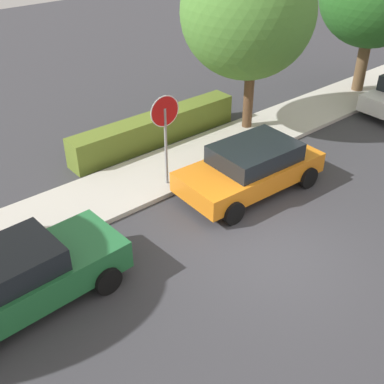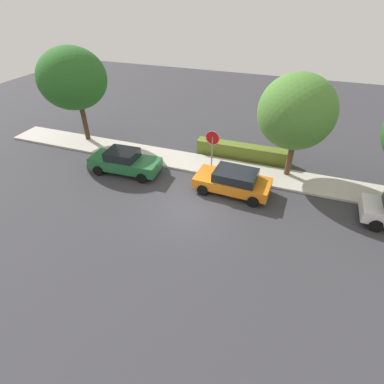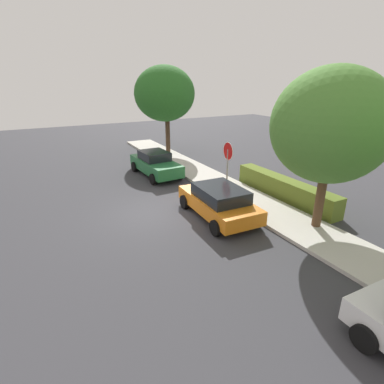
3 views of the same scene
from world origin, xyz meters
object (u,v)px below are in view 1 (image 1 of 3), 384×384
object	(u,v)px
parked_car_green	(20,278)
street_tree_near_corner	(248,13)
stop_sign	(165,125)
parked_car_orange	(251,167)

from	to	relation	value
parked_car_green	street_tree_near_corner	world-z (taller)	street_tree_near_corner
street_tree_near_corner	stop_sign	bearing A→B (deg)	-162.67
stop_sign	street_tree_near_corner	world-z (taller)	street_tree_near_corner
parked_car_green	street_tree_near_corner	xyz separation A→B (m)	(9.56, 3.18, 3.31)
parked_car_orange	parked_car_green	world-z (taller)	parked_car_green
stop_sign	parked_car_green	size ratio (longest dim) A/B	0.63
parked_car_orange	stop_sign	bearing A→B (deg)	137.60
stop_sign	parked_car_orange	world-z (taller)	stop_sign
stop_sign	street_tree_near_corner	bearing A→B (deg)	17.33
parked_car_orange	parked_car_green	size ratio (longest dim) A/B	0.97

